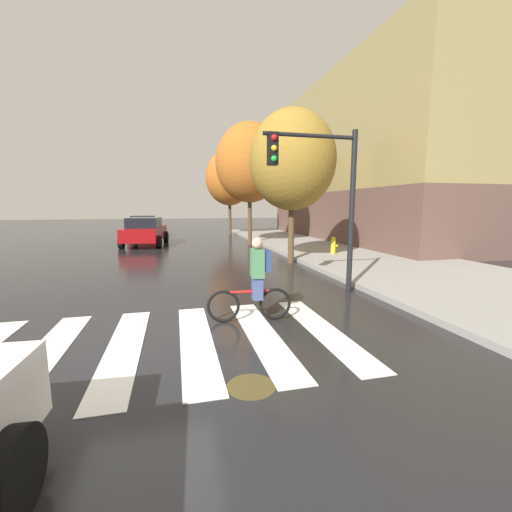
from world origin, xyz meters
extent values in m
plane|color=black|center=(0.00, 0.00, 0.00)|extent=(120.00, 120.00, 0.00)
cube|color=silver|center=(-1.43, 0.00, 0.01)|extent=(0.55, 3.64, 0.01)
cube|color=silver|center=(-0.26, 0.00, 0.01)|extent=(0.55, 3.64, 0.01)
cube|color=silver|center=(0.90, 0.00, 0.01)|extent=(0.55, 3.64, 0.01)
cube|color=silver|center=(2.07, 0.00, 0.01)|extent=(0.55, 3.64, 0.01)
cube|color=silver|center=(3.23, 0.00, 0.01)|extent=(0.55, 3.64, 0.01)
cylinder|color=#473D1E|center=(1.49, -1.62, 0.00)|extent=(0.64, 0.64, 0.01)
cylinder|color=black|center=(-0.63, -2.93, 0.34)|extent=(0.28, 0.69, 0.68)
cube|color=maroon|center=(-1.14, 15.13, 0.72)|extent=(2.39, 4.94, 0.73)
cube|color=black|center=(-1.15, 14.98, 1.37)|extent=(1.93, 2.44, 0.57)
cylinder|color=black|center=(-1.98, 16.75, 0.35)|extent=(0.32, 0.73, 0.71)
cylinder|color=black|center=(0.01, 16.55, 0.35)|extent=(0.32, 0.73, 0.71)
cylinder|color=black|center=(-2.29, 13.71, 0.35)|extent=(0.32, 0.73, 0.71)
cylinder|color=black|center=(-0.30, 13.51, 0.35)|extent=(0.32, 0.73, 0.71)
cube|color=maroon|center=(-1.72, 20.89, 0.70)|extent=(2.14, 4.78, 0.71)
cube|color=black|center=(-1.71, 20.73, 1.34)|extent=(1.80, 2.33, 0.56)
cylinder|color=black|center=(-2.78, 22.33, 0.35)|extent=(0.28, 0.70, 0.69)
cylinder|color=black|center=(-0.83, 22.44, 0.35)|extent=(0.28, 0.70, 0.69)
cylinder|color=black|center=(-2.62, 19.34, 0.35)|extent=(0.28, 0.70, 0.69)
cylinder|color=black|center=(-0.66, 19.44, 0.35)|extent=(0.28, 0.70, 0.69)
torus|color=black|center=(2.53, 0.74, 0.33)|extent=(0.66, 0.11, 0.66)
torus|color=black|center=(1.49, 0.82, 0.33)|extent=(0.66, 0.11, 0.66)
cylinder|color=red|center=(2.01, 0.78, 0.61)|extent=(0.89, 0.12, 0.05)
cylinder|color=red|center=(2.17, 0.77, 0.68)|extent=(0.04, 0.04, 0.45)
cube|color=#384772|center=(2.17, 0.77, 0.73)|extent=(0.22, 0.30, 0.56)
cube|color=#3F724C|center=(2.17, 0.77, 1.18)|extent=(0.27, 0.38, 0.56)
sphere|color=tan|center=(2.17, 0.77, 1.58)|extent=(0.22, 0.22, 0.22)
cube|color=navy|center=(2.35, 0.75, 1.23)|extent=(0.18, 0.29, 0.40)
cylinder|color=black|center=(5.10, 2.34, 2.10)|extent=(0.14, 0.14, 4.20)
cylinder|color=black|center=(3.90, 2.34, 4.00)|extent=(2.40, 0.10, 0.10)
cube|color=black|center=(2.94, 2.34, 3.65)|extent=(0.24, 0.20, 0.76)
sphere|color=red|center=(2.94, 2.23, 3.89)|extent=(0.14, 0.14, 0.14)
sphere|color=gold|center=(2.94, 2.23, 3.65)|extent=(0.14, 0.14, 0.14)
sphere|color=green|center=(2.94, 2.23, 3.41)|extent=(0.14, 0.14, 0.14)
cylinder|color=gold|center=(7.60, 8.20, 0.47)|extent=(0.22, 0.22, 0.65)
sphere|color=gold|center=(7.60, 8.20, 0.84)|extent=(0.18, 0.18, 0.18)
cylinder|color=gold|center=(7.76, 8.20, 0.51)|extent=(0.12, 0.09, 0.09)
cylinder|color=#4C3823|center=(5.16, 7.09, 1.36)|extent=(0.24, 0.24, 2.72)
ellipsoid|color=olive|center=(5.16, 7.09, 4.08)|extent=(3.39, 3.39, 3.90)
cylinder|color=#4C3823|center=(4.99, 13.98, 1.61)|extent=(0.24, 0.24, 3.23)
ellipsoid|color=#A5591E|center=(4.99, 13.98, 4.83)|extent=(4.01, 4.01, 4.62)
cylinder|color=#4C3823|center=(4.94, 21.09, 1.52)|extent=(0.24, 0.24, 3.04)
ellipsoid|color=#A5591E|center=(4.94, 21.09, 4.56)|extent=(3.79, 3.79, 4.35)
cube|color=brown|center=(17.47, 14.90, 1.60)|extent=(15.01, 18.77, 3.20)
cube|color=olive|center=(17.47, 14.90, 6.86)|extent=(14.71, 18.39, 7.32)
camera|label=1|loc=(0.62, -5.46, 2.29)|focal=23.12mm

